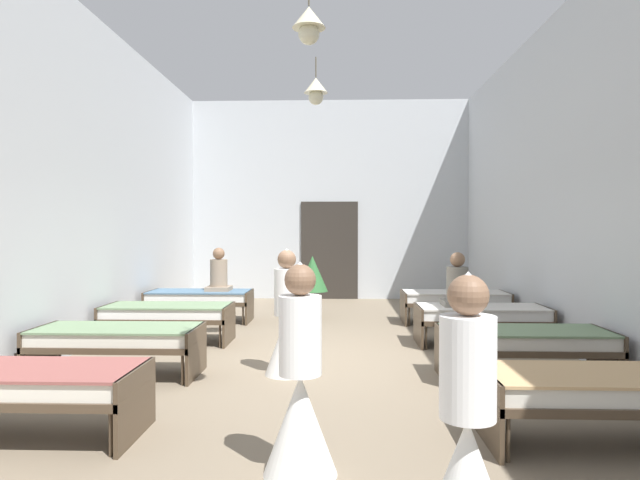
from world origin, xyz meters
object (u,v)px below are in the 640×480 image
Objects in this scene: bed_left_row_1 at (117,338)px; bed_left_row_2 at (168,314)px; bed_right_row_3 at (455,299)px; patient_seated_secondary at (457,286)px; bed_right_row_1 at (525,341)px; nurse_far_aisle at (467,450)px; nurse_mid_aisle at (287,330)px; bed_left_row_3 at (200,298)px; nurse_near_aisle at (300,399)px; potted_plant at (312,277)px; bed_right_row_2 at (481,315)px; patient_seated_primary at (219,275)px; bed_right_row_0 at (605,390)px; bed_left_row_0 at (24,384)px.

bed_left_row_2 is (0.00, 1.90, 0.00)m from bed_left_row_1.
bed_right_row_3 is 2.38× the size of patient_seated_secondary.
nurse_far_aisle is at bearing -112.92° from bed_right_row_1.
nurse_far_aisle reaches higher than bed_right_row_1.
nurse_mid_aisle is (1.97, 0.13, 0.09)m from bed_left_row_1.
bed_left_row_3 is at bearing 90.91° from nurse_far_aisle.
bed_left_row_2 is 1.28× the size of nurse_near_aisle.
patient_seated_secondary reaches higher than bed_left_row_1.
potted_plant is (-2.63, 4.43, 0.34)m from bed_right_row_1.
patient_seated_primary reaches higher than bed_right_row_2.
patient_seated_secondary is at bearing 106.49° from nurse_near_aisle.
nurse_mid_aisle is at bearing -66.33° from patient_seated_primary.
bed_right_row_0 is 1.00× the size of bed_left_row_3.
nurse_far_aisle is at bearing -134.10° from bed_right_row_0.
nurse_far_aisle is at bearing -65.48° from bed_left_row_3.
bed_left_row_3 and bed_right_row_3 have the same top height.
bed_left_row_3 is 4.70m from bed_right_row_3.
bed_left_row_1 is (-4.70, 1.90, 0.00)m from bed_right_row_0.
nurse_near_aisle reaches higher than bed_right_row_1.
patient_seated_primary is (0.35, 0.03, 0.43)m from bed_left_row_3.
potted_plant is at bearing 136.11° from bed_right_row_2.
nurse_mid_aisle is at bearing 3.87° from bed_left_row_1.
bed_left_row_2 is 1.00× the size of bed_right_row_3.
potted_plant is (2.07, 4.43, 0.34)m from bed_left_row_1.
patient_seated_secondary reaches higher than bed_right_row_2.
nurse_mid_aisle reaches higher than bed_right_row_1.
patient_seated_secondary is 3.39m from potted_plant.
nurse_mid_aisle is 4.31m from potted_plant.
patient_seated_primary is (0.35, 1.93, 0.43)m from bed_left_row_2.
bed_left_row_3 is at bearing 129.49° from bed_right_row_0.
patient_seated_secondary is (2.38, 1.79, 0.34)m from nurse_mid_aisle.
nurse_mid_aisle reaches higher than bed_left_row_1.
bed_right_row_1 is at bearing -22.02° from bed_left_row_2.
nurse_far_aisle is at bearing -24.21° from bed_left_row_0.
bed_right_row_0 is 5.70m from bed_right_row_3.
potted_plant is at bearing 75.18° from nurse_far_aisle.
bed_right_row_3 is at bearing 63.08° from nurse_mid_aisle.
bed_right_row_2 is at bearing 22.02° from bed_left_row_1.
patient_seated_secondary is (4.35, -1.88, 0.43)m from bed_left_row_3.
bed_right_row_3 is at bearing -13.50° from potted_plant.
bed_left_row_1 is 6.04m from bed_right_row_3.
bed_left_row_1 is 4.70m from bed_right_row_1.
bed_right_row_3 is 2.38× the size of patient_seated_primary.
patient_seated_primary is at bearing 127.18° from bed_right_row_0.
bed_right_row_1 is 5.81m from patient_seated_primary.
bed_left_row_0 is 6.04m from bed_right_row_2.
potted_plant is at bearing 120.71° from bed_right_row_1.
bed_left_row_1 is at bearing -95.22° from patient_seated_primary.
bed_right_row_2 is 1.28× the size of nurse_mid_aisle.
bed_left_row_0 is at bearing -90.00° from bed_left_row_3.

